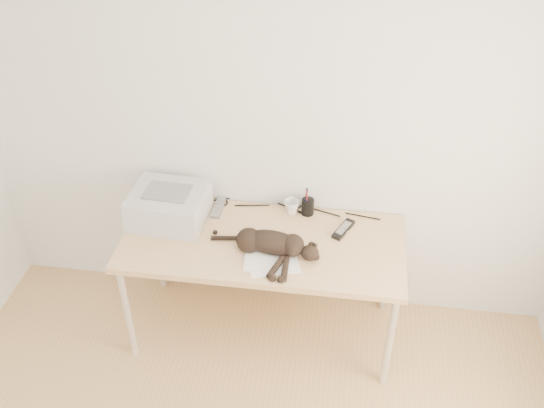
% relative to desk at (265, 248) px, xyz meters
% --- Properties ---
extents(wall_back, '(3.50, 0.00, 3.50)m').
position_rel_desk_xyz_m(wall_back, '(0.00, 0.27, 0.69)').
color(wall_back, silver).
rests_on(wall_back, floor).
extents(desk, '(1.60, 0.70, 0.74)m').
position_rel_desk_xyz_m(desk, '(0.00, 0.00, 0.00)').
color(desk, tan).
rests_on(desk, floor).
extents(printer, '(0.45, 0.38, 0.20)m').
position_rel_desk_xyz_m(printer, '(-0.57, 0.03, 0.23)').
color(printer, silver).
rests_on(printer, desk).
extents(papers, '(0.33, 0.26, 0.01)m').
position_rel_desk_xyz_m(papers, '(0.07, -0.26, 0.14)').
color(papers, white).
rests_on(papers, desk).
extents(cat, '(0.63, 0.32, 0.14)m').
position_rel_desk_xyz_m(cat, '(0.05, -0.18, 0.20)').
color(cat, black).
rests_on(cat, desk).
extents(mug, '(0.12, 0.12, 0.09)m').
position_rel_desk_xyz_m(mug, '(0.13, 0.19, 0.18)').
color(mug, white).
rests_on(mug, desk).
extents(pen_cup, '(0.07, 0.07, 0.19)m').
position_rel_desk_xyz_m(pen_cup, '(0.23, 0.20, 0.19)').
color(pen_cup, black).
rests_on(pen_cup, desk).
extents(remote_grey, '(0.06, 0.19, 0.02)m').
position_rel_desk_xyz_m(remote_grey, '(-0.31, 0.16, 0.14)').
color(remote_grey, slate).
rests_on(remote_grey, desk).
extents(remote_black, '(0.13, 0.20, 0.02)m').
position_rel_desk_xyz_m(remote_black, '(0.45, 0.07, 0.14)').
color(remote_black, black).
rests_on(remote_black, desk).
extents(mouse, '(0.07, 0.11, 0.03)m').
position_rel_desk_xyz_m(mouse, '(0.45, 0.08, 0.15)').
color(mouse, white).
rests_on(mouse, desk).
extents(cable_tangle, '(1.36, 0.08, 0.01)m').
position_rel_desk_xyz_m(cable_tangle, '(0.00, 0.22, 0.14)').
color(cable_tangle, black).
rests_on(cable_tangle, desk).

